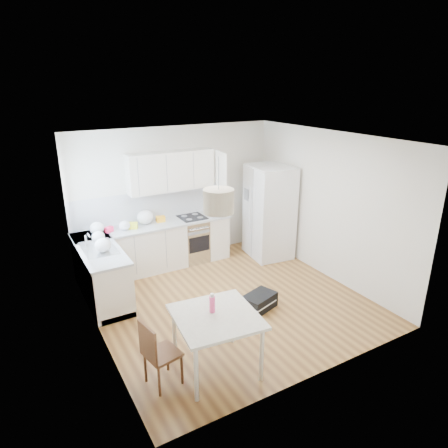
% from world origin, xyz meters
% --- Properties ---
extents(floor, '(4.20, 4.20, 0.00)m').
position_xyz_m(floor, '(0.00, 0.00, 0.00)').
color(floor, brown).
rests_on(floor, ground).
extents(ceiling, '(4.20, 4.20, 0.00)m').
position_xyz_m(ceiling, '(0.00, 0.00, 2.70)').
color(ceiling, white).
rests_on(ceiling, wall_back).
extents(wall_back, '(4.20, 0.00, 4.20)m').
position_xyz_m(wall_back, '(0.00, 2.10, 1.35)').
color(wall_back, silver).
rests_on(wall_back, floor).
extents(wall_left, '(0.00, 4.20, 4.20)m').
position_xyz_m(wall_left, '(-2.10, 0.00, 1.35)').
color(wall_left, silver).
rests_on(wall_left, floor).
extents(wall_right, '(0.00, 4.20, 4.20)m').
position_xyz_m(wall_right, '(2.10, 0.00, 1.35)').
color(wall_right, silver).
rests_on(wall_right, floor).
extents(window_glassblock, '(0.02, 1.00, 1.00)m').
position_xyz_m(window_glassblock, '(-2.09, 1.15, 1.75)').
color(window_glassblock, '#BFE0F9').
rests_on(window_glassblock, wall_left).
extents(cabinets_back, '(3.00, 0.60, 0.88)m').
position_xyz_m(cabinets_back, '(-0.60, 1.80, 0.44)').
color(cabinets_back, white).
rests_on(cabinets_back, floor).
extents(cabinets_left, '(0.60, 1.80, 0.88)m').
position_xyz_m(cabinets_left, '(-1.80, 1.20, 0.44)').
color(cabinets_left, white).
rests_on(cabinets_left, floor).
extents(counter_back, '(3.02, 0.64, 0.04)m').
position_xyz_m(counter_back, '(-0.60, 1.80, 0.90)').
color(counter_back, '#ADAFB1').
rests_on(counter_back, cabinets_back).
extents(counter_left, '(0.64, 1.82, 0.04)m').
position_xyz_m(counter_left, '(-1.80, 1.20, 0.90)').
color(counter_left, '#ADAFB1').
rests_on(counter_left, cabinets_left).
extents(backsplash_back, '(3.00, 0.01, 0.58)m').
position_xyz_m(backsplash_back, '(-0.60, 2.09, 1.21)').
color(backsplash_back, white).
rests_on(backsplash_back, wall_back).
extents(backsplash_left, '(0.01, 1.80, 0.58)m').
position_xyz_m(backsplash_left, '(-2.09, 1.20, 1.21)').
color(backsplash_left, white).
rests_on(backsplash_left, wall_left).
extents(upper_cabinets, '(1.70, 0.32, 0.75)m').
position_xyz_m(upper_cabinets, '(-0.15, 1.94, 1.88)').
color(upper_cabinets, white).
rests_on(upper_cabinets, wall_back).
extents(range_oven, '(0.50, 0.61, 0.88)m').
position_xyz_m(range_oven, '(0.20, 1.80, 0.44)').
color(range_oven, silver).
rests_on(range_oven, floor).
extents(sink, '(0.50, 0.80, 0.16)m').
position_xyz_m(sink, '(-1.80, 1.15, 0.92)').
color(sink, silver).
rests_on(sink, counter_left).
extents(refrigerator, '(1.01, 1.06, 1.90)m').
position_xyz_m(refrigerator, '(1.71, 1.26, 0.95)').
color(refrigerator, white).
rests_on(refrigerator, floor).
extents(dining_table, '(1.10, 1.10, 0.79)m').
position_xyz_m(dining_table, '(-0.99, -1.36, 0.70)').
color(dining_table, '#BEB6A2').
rests_on(dining_table, floor).
extents(dining_chair, '(0.44, 0.44, 0.89)m').
position_xyz_m(dining_chair, '(-1.67, -1.27, 0.45)').
color(dining_chair, '#492415').
rests_on(dining_chair, floor).
extents(drink_bottle, '(0.10, 0.10, 0.26)m').
position_xyz_m(drink_bottle, '(-0.99, -1.27, 0.92)').
color(drink_bottle, '#F44384').
rests_on(drink_bottle, dining_table).
extents(gym_bag, '(0.62, 0.50, 0.25)m').
position_xyz_m(gym_bag, '(0.31, -0.44, 0.12)').
color(gym_bag, black).
rests_on(gym_bag, floor).
extents(pendant_lamp, '(0.47, 0.47, 0.28)m').
position_xyz_m(pendant_lamp, '(-0.84, -1.18, 2.18)').
color(pendant_lamp, '#C3B696').
rests_on(pendant_lamp, ceiling).
extents(grocery_bag_a, '(0.25, 0.22, 0.23)m').
position_xyz_m(grocery_bag_a, '(-1.67, 1.80, 1.03)').
color(grocery_bag_a, white).
rests_on(grocery_bag_a, counter_back).
extents(grocery_bag_b, '(0.20, 0.17, 0.18)m').
position_xyz_m(grocery_bag_b, '(-1.18, 1.75, 1.01)').
color(grocery_bag_b, white).
rests_on(grocery_bag_b, counter_back).
extents(grocery_bag_c, '(0.31, 0.26, 0.28)m').
position_xyz_m(grocery_bag_c, '(-0.74, 1.89, 1.06)').
color(grocery_bag_c, white).
rests_on(grocery_bag_c, counter_back).
extents(grocery_bag_d, '(0.21, 0.18, 0.19)m').
position_xyz_m(grocery_bag_d, '(-1.73, 1.42, 1.02)').
color(grocery_bag_d, white).
rests_on(grocery_bag_d, counter_back).
extents(grocery_bag_e, '(0.26, 0.22, 0.23)m').
position_xyz_m(grocery_bag_e, '(-1.77, 0.96, 1.04)').
color(grocery_bag_e, white).
rests_on(grocery_bag_e, counter_left).
extents(snack_orange, '(0.18, 0.12, 0.12)m').
position_xyz_m(snack_orange, '(-0.44, 1.87, 0.98)').
color(snack_orange, orange).
rests_on(snack_orange, counter_back).
extents(snack_yellow, '(0.20, 0.18, 0.12)m').
position_xyz_m(snack_yellow, '(-1.03, 1.77, 0.98)').
color(snack_yellow, yellow).
rests_on(snack_yellow, counter_back).
extents(snack_red, '(0.17, 0.15, 0.10)m').
position_xyz_m(snack_red, '(-1.45, 1.81, 0.97)').
color(snack_red, red).
rests_on(snack_red, counter_back).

